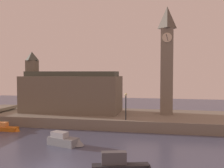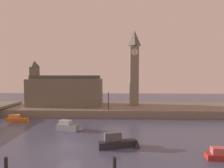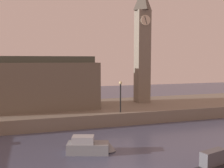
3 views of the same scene
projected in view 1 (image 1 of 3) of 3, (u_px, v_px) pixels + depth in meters
ground_plane at (54, 168)px, 21.66m from camera, size 120.00×120.00×0.00m
far_embankment at (106, 118)px, 41.22m from camera, size 70.00×12.00×1.50m
clock_tower at (167, 59)px, 39.91m from camera, size 2.09×2.14×16.73m
parliament_hall at (70, 92)px, 42.54m from camera, size 15.96×6.75×10.04m
streetlamp at (126, 103)px, 35.22m from camera, size 0.36×0.36×3.72m
boat_cruiser_grey at (66, 140)px, 28.27m from camera, size 4.41×2.46×1.50m
boat_barge_dark at (123, 167)px, 20.19m from camera, size 5.11×2.12×1.92m
boat_patrol_orange at (6, 128)px, 35.34m from camera, size 4.41×1.18×1.37m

